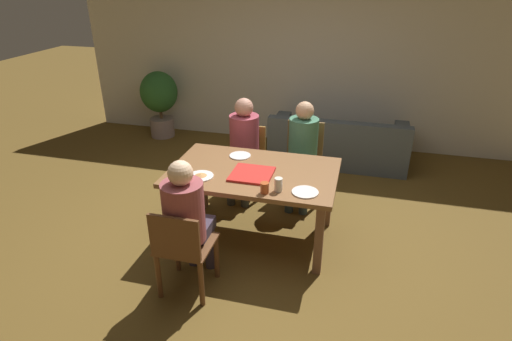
# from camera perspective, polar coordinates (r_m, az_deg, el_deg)

# --- Properties ---
(ground_plane) EXTENTS (20.00, 20.00, 0.00)m
(ground_plane) POSITION_cam_1_polar(r_m,az_deg,el_deg) (4.56, -0.32, -8.82)
(ground_plane) COLOR brown
(back_wall) EXTENTS (7.20, 0.12, 2.64)m
(back_wall) POSITION_cam_1_polar(r_m,az_deg,el_deg) (6.72, 6.29, 14.78)
(back_wall) COLOR beige
(back_wall) RESTS_ON ground
(dining_table) EXTENTS (1.65, 1.05, 0.78)m
(dining_table) POSITION_cam_1_polar(r_m,az_deg,el_deg) (4.21, -0.35, -1.13)
(dining_table) COLOR brown
(dining_table) RESTS_ON ground
(chair_0) EXTENTS (0.46, 0.39, 0.85)m
(chair_0) POSITION_cam_1_polar(r_m,az_deg,el_deg) (5.22, -1.33, 1.87)
(chair_0) COLOR olive
(chair_0) RESTS_ON ground
(person_0) EXTENTS (0.35, 0.54, 1.24)m
(person_0) POSITION_cam_1_polar(r_m,az_deg,el_deg) (5.01, -1.75, 4.02)
(person_0) COLOR #383A36
(person_0) RESTS_ON ground
(chair_1) EXTENTS (0.45, 0.44, 0.85)m
(chair_1) POSITION_cam_1_polar(r_m,az_deg,el_deg) (3.63, -9.92, -10.42)
(chair_1) COLOR brown
(chair_1) RESTS_ON ground
(person_1) EXTENTS (0.35, 0.53, 1.24)m
(person_1) POSITION_cam_1_polar(r_m,az_deg,el_deg) (3.59, -9.40, -5.87)
(person_1) COLOR #3C3242
(person_1) RESTS_ON ground
(chair_2) EXTENTS (0.46, 0.40, 0.96)m
(chair_2) POSITION_cam_1_polar(r_m,az_deg,el_deg) (5.10, 6.44, 1.75)
(chair_2) COLOR brown
(chair_2) RESTS_ON ground
(person_2) EXTENTS (0.34, 0.54, 1.25)m
(person_2) POSITION_cam_1_polar(r_m,az_deg,el_deg) (4.89, 6.30, 3.28)
(person_2) COLOR #304148
(person_2) RESTS_ON ground
(pizza_box_0) EXTENTS (0.40, 0.40, 0.02)m
(pizza_box_0) POSITION_cam_1_polar(r_m,az_deg,el_deg) (4.06, -0.57, -0.48)
(pizza_box_0) COLOR red
(pizza_box_0) RESTS_ON dining_table
(plate_0) EXTENTS (0.25, 0.25, 0.03)m
(plate_0) POSITION_cam_1_polar(r_m,az_deg,el_deg) (4.07, -7.51, -0.72)
(plate_0) COLOR white
(plate_0) RESTS_ON dining_table
(plate_1) EXTENTS (0.23, 0.23, 0.01)m
(plate_1) POSITION_cam_1_polar(r_m,az_deg,el_deg) (4.48, -2.17, 2.03)
(plate_1) COLOR white
(plate_1) RESTS_ON dining_table
(plate_2) EXTENTS (0.24, 0.24, 0.01)m
(plate_2) POSITION_cam_1_polar(r_m,az_deg,el_deg) (3.78, 6.69, -2.93)
(plate_2) COLOR white
(plate_2) RESTS_ON dining_table
(drinking_glass_0) EXTENTS (0.07, 0.07, 0.13)m
(drinking_glass_0) POSITION_cam_1_polar(r_m,az_deg,el_deg) (3.76, 3.06, -1.93)
(drinking_glass_0) COLOR silver
(drinking_glass_0) RESTS_ON dining_table
(drinking_glass_1) EXTENTS (0.08, 0.08, 0.10)m
(drinking_glass_1) POSITION_cam_1_polar(r_m,az_deg,el_deg) (3.73, 1.18, -2.37)
(drinking_glass_1) COLOR #BA5228
(drinking_glass_1) RESTS_ON dining_table
(couch) EXTENTS (1.95, 0.83, 0.72)m
(couch) POSITION_cam_1_polar(r_m,az_deg,el_deg) (6.24, 11.05, 3.40)
(couch) COLOR #485258
(couch) RESTS_ON ground
(potted_plant) EXTENTS (0.60, 0.60, 1.10)m
(potted_plant) POSITION_cam_1_polar(r_m,az_deg,el_deg) (7.18, -12.98, 9.58)
(potted_plant) COLOR gray
(potted_plant) RESTS_ON ground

